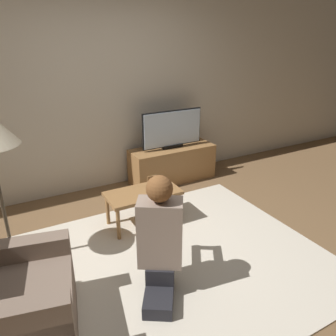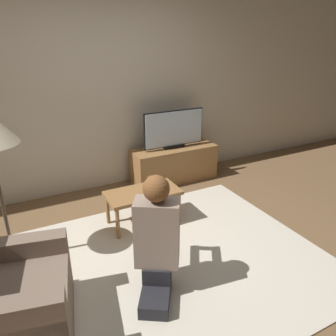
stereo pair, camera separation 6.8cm
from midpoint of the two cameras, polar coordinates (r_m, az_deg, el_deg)
name	(u,v)px [view 1 (the left image)]	position (r m, az deg, el deg)	size (l,w,h in m)	color
ground_plane	(167,265)	(3.10, -0.78, -16.53)	(10.00, 10.00, 0.00)	brown
wall_back	(93,90)	(4.27, -13.40, 13.06)	(10.00, 0.06, 2.60)	beige
rug	(167,264)	(3.10, -0.78, -16.42)	(2.89, 2.29, 0.02)	beige
tv_stand	(172,164)	(4.62, 0.32, 0.72)	(1.19, 0.42, 0.49)	olive
tv	(172,129)	(4.46, 0.31, 6.81)	(0.88, 0.08, 0.52)	black
coffee_table	(143,196)	(3.52, -4.92, -4.87)	(0.78, 0.41, 0.39)	olive
person_kneeling	(160,236)	(2.55, -2.17, -11.73)	(0.61, 0.77, 1.01)	#232328
picture_frame	(152,182)	(3.53, -3.30, -2.46)	(0.11, 0.01, 0.15)	olive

